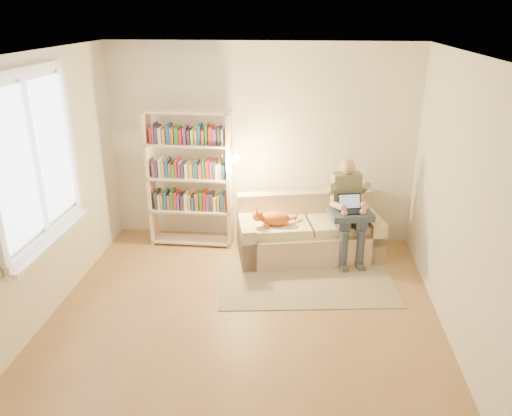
# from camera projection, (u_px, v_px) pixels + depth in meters

# --- Properties ---
(floor) EXTENTS (4.50, 4.50, 0.00)m
(floor) POSITION_uv_depth(u_px,v_px,m) (241.00, 330.00, 4.94)
(floor) COLOR olive
(floor) RESTS_ON ground
(ceiling) EXTENTS (4.00, 4.50, 0.02)m
(ceiling) POSITION_uv_depth(u_px,v_px,m) (238.00, 57.00, 3.97)
(ceiling) COLOR white
(ceiling) RESTS_ON wall_back
(wall_left) EXTENTS (0.02, 4.50, 2.60)m
(wall_left) POSITION_uv_depth(u_px,v_px,m) (27.00, 200.00, 4.63)
(wall_left) COLOR silver
(wall_left) RESTS_ON floor
(wall_right) EXTENTS (0.02, 4.50, 2.60)m
(wall_right) POSITION_uv_depth(u_px,v_px,m) (471.00, 216.00, 4.28)
(wall_right) COLOR silver
(wall_right) RESTS_ON floor
(wall_back) EXTENTS (4.00, 0.02, 2.60)m
(wall_back) POSITION_uv_depth(u_px,v_px,m) (261.00, 145.00, 6.54)
(wall_back) COLOR silver
(wall_back) RESTS_ON floor
(wall_front) EXTENTS (4.00, 0.02, 2.60)m
(wall_front) POSITION_uv_depth(u_px,v_px,m) (181.00, 382.00, 2.38)
(wall_front) COLOR silver
(wall_front) RESTS_ON floor
(window) EXTENTS (0.12, 1.52, 1.69)m
(window) POSITION_uv_depth(u_px,v_px,m) (41.00, 186.00, 4.79)
(window) COLOR white
(window) RESTS_ON wall_left
(sofa) EXTENTS (1.89, 1.15, 0.75)m
(sofa) POSITION_uv_depth(u_px,v_px,m) (308.00, 234.00, 6.39)
(sofa) COLOR #CDB291
(sofa) RESTS_ON floor
(person) EXTENTS (0.45, 0.61, 1.27)m
(person) POSITION_uv_depth(u_px,v_px,m) (348.00, 205.00, 6.14)
(person) COLOR gray
(person) RESTS_ON sofa
(cat) EXTENTS (0.55, 0.28, 0.21)m
(cat) POSITION_uv_depth(u_px,v_px,m) (277.00, 218.00, 6.13)
(cat) COLOR orange
(cat) RESTS_ON sofa
(blanket) EXTENTS (0.57, 0.50, 0.08)m
(blanket) POSITION_uv_depth(u_px,v_px,m) (345.00, 214.00, 6.06)
(blanket) COLOR #2C3C4D
(blanket) RESTS_ON person
(laptop) EXTENTS (0.32, 0.29, 0.24)m
(laptop) POSITION_uv_depth(u_px,v_px,m) (345.00, 207.00, 6.03)
(laptop) COLOR black
(laptop) RESTS_ON blanket
(bookshelf) EXTENTS (1.20, 0.34, 1.82)m
(bookshelf) POSITION_uv_depth(u_px,v_px,m) (190.00, 172.00, 6.40)
(bookshelf) COLOR beige
(bookshelf) RESTS_ON floor
(rug) EXTENTS (2.15, 1.43, 0.01)m
(rug) POSITION_uv_depth(u_px,v_px,m) (306.00, 281.00, 5.81)
(rug) COLOR gray
(rug) RESTS_ON floor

